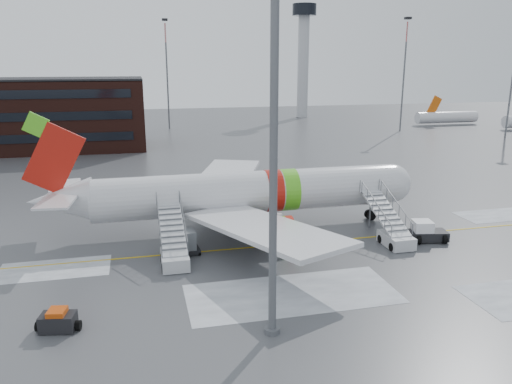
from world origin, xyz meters
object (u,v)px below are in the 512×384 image
object	(u,v)px
airstair_aft	(174,249)
pushback_tug	(426,232)
airstair_fwd	(392,231)
uld_container	(184,243)
airliner	(241,193)
baggage_tractor	(58,322)
light_mast_near	(274,76)

from	to	relation	value
airstair_aft	pushback_tug	xyz separation A→B (m)	(21.48, -0.19, -0.27)
airstair_aft	airstair_fwd	bearing A→B (deg)	0.00
pushback_tug	uld_container	bearing A→B (deg)	174.91
airstair_fwd	airstair_aft	xyz separation A→B (m)	(-18.37, 0.00, 0.00)
uld_container	airstair_aft	bearing A→B (deg)	-120.05
airliner	airstair_aft	xyz separation A→B (m)	(-6.62, -6.54, -2.35)
uld_container	baggage_tractor	world-z (taller)	uld_container
pushback_tug	baggage_tractor	distance (m)	29.93
baggage_tractor	uld_container	bearing A→B (deg)	51.33
pushback_tug	baggage_tractor	bearing A→B (deg)	-163.68
airstair_fwd	light_mast_near	world-z (taller)	light_mast_near
pushback_tug	light_mast_near	size ratio (longest dim) A/B	0.12
baggage_tractor	light_mast_near	distance (m)	18.40
uld_container	light_mast_near	xyz separation A→B (m)	(3.67, -13.33, 13.38)
baggage_tractor	airstair_fwd	bearing A→B (deg)	18.56
uld_container	baggage_tractor	bearing A→B (deg)	-128.67
light_mast_near	uld_container	bearing A→B (deg)	105.40
pushback_tug	uld_container	world-z (taller)	uld_container
airliner	baggage_tractor	size ratio (longest dim) A/B	13.38
baggage_tractor	pushback_tug	bearing A→B (deg)	16.32
airliner	pushback_tug	xyz separation A→B (m)	(14.86, -6.73, -2.63)
baggage_tractor	light_mast_near	xyz separation A→B (m)	(11.87, -3.09, 13.72)
airstair_aft	light_mast_near	world-z (taller)	light_mast_near
airstair_fwd	light_mast_near	xyz separation A→B (m)	(-13.75, -11.69, 13.22)
pushback_tug	airliner	bearing A→B (deg)	155.64
airliner	uld_container	world-z (taller)	airliner
airstair_aft	uld_container	bearing A→B (deg)	59.95
airliner	uld_container	distance (m)	7.91
airstair_fwd	baggage_tractor	bearing A→B (deg)	-161.44
pushback_tug	baggage_tractor	xyz separation A→B (m)	(-28.73, -8.41, -0.24)
baggage_tractor	light_mast_near	world-z (taller)	light_mast_near
uld_container	baggage_tractor	size ratio (longest dim) A/B	0.96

